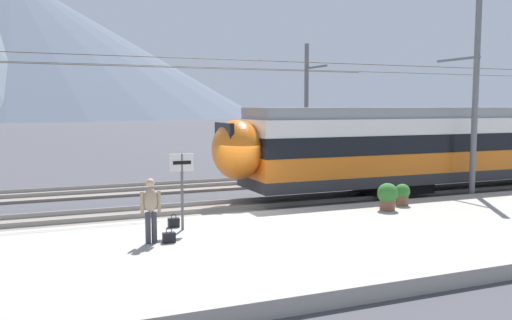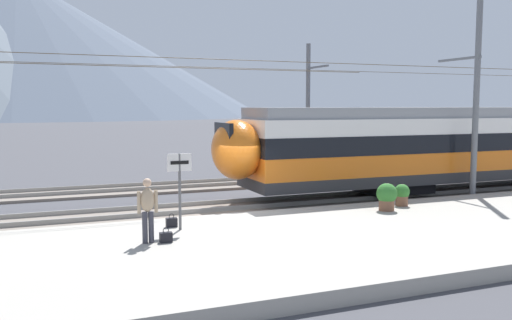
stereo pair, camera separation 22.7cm
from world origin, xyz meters
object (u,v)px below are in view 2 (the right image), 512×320
object	(u,v)px
handbag_beside_passenger	(166,237)
handbag_near_sign	(172,222)
potted_plant_platform_edge	(402,194)
passenger_walking	(148,207)
catenary_mast_mid	(474,97)
catenary_mast_far_side	(309,106)
platform_sign	(180,174)
potted_plant_by_shelter	(387,195)

from	to	relation	value
handbag_beside_passenger	handbag_near_sign	bearing A→B (deg)	72.33
handbag_beside_passenger	potted_plant_platform_edge	world-z (taller)	potted_plant_platform_edge
handbag_near_sign	potted_plant_platform_edge	bearing A→B (deg)	1.98
passenger_walking	handbag_beside_passenger	xyz separation A→B (m)	(0.44, -0.12, -0.81)
catenary_mast_mid	handbag_beside_passenger	xyz separation A→B (m)	(-13.37, -3.39, -3.75)
catenary_mast_far_side	passenger_walking	world-z (taller)	catenary_mast_far_side
catenary_mast_mid	platform_sign	bearing A→B (deg)	-170.55
platform_sign	potted_plant_platform_edge	xyz separation A→B (m)	(8.22, 0.72, -1.18)
handbag_beside_passenger	potted_plant_by_shelter	xyz separation A→B (m)	(7.89, 1.47, 0.38)
handbag_near_sign	platform_sign	bearing A→B (deg)	-70.31
passenger_walking	handbag_near_sign	xyz separation A→B (m)	(0.98, 1.60, -0.80)
passenger_walking	handbag_near_sign	size ratio (longest dim) A/B	4.22
handbag_near_sign	catenary_mast_far_side	bearing A→B (deg)	47.68
potted_plant_platform_edge	potted_plant_by_shelter	world-z (taller)	potted_plant_by_shelter
passenger_walking	platform_sign	bearing A→B (deg)	45.83
handbag_beside_passenger	handbag_near_sign	xyz separation A→B (m)	(0.55, 1.71, 0.00)
potted_plant_by_shelter	catenary_mast_mid	bearing A→B (deg)	19.40
platform_sign	catenary_mast_mid	bearing A→B (deg)	9.45
passenger_walking	potted_plant_by_shelter	size ratio (longest dim) A/B	1.81
catenary_mast_mid	catenary_mast_far_side	bearing A→B (deg)	103.26
handbag_beside_passenger	potted_plant_by_shelter	distance (m)	8.04
platform_sign	passenger_walking	world-z (taller)	platform_sign
platform_sign	handbag_near_sign	distance (m)	1.54
catenary_mast_far_side	handbag_near_sign	distance (m)	15.95
catenary_mast_mid	potted_plant_platform_edge	xyz separation A→B (m)	(-4.44, -1.39, -3.46)
passenger_walking	handbag_beside_passenger	distance (m)	0.92
catenary_mast_far_side	potted_plant_platform_edge	bearing A→B (deg)	-100.69
potted_plant_platform_edge	potted_plant_by_shelter	distance (m)	1.17
platform_sign	potted_plant_by_shelter	bearing A→B (deg)	1.44
platform_sign	passenger_walking	bearing A→B (deg)	-134.17
passenger_walking	potted_plant_platform_edge	bearing A→B (deg)	11.40
potted_plant_platform_edge	catenary_mast_far_side	bearing A→B (deg)	79.31
passenger_walking	potted_plant_platform_edge	distance (m)	9.56
catenary_mast_mid	catenary_mast_far_side	distance (m)	10.13
catenary_mast_far_side	passenger_walking	xyz separation A→B (m)	(-11.48, -13.13, -2.57)
handbag_beside_passenger	potted_plant_by_shelter	world-z (taller)	potted_plant_by_shelter
potted_plant_platform_edge	catenary_mast_mid	bearing A→B (deg)	17.36
catenary_mast_mid	potted_plant_by_shelter	size ratio (longest dim) A/B	40.77
platform_sign	potted_plant_by_shelter	xyz separation A→B (m)	(7.19, 0.18, -1.08)
catenary_mast_mid	handbag_near_sign	xyz separation A→B (m)	(-12.82, -1.68, -3.75)
catenary_mast_mid	potted_plant_platform_edge	distance (m)	5.80
catenary_mast_mid	passenger_walking	bearing A→B (deg)	-166.64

